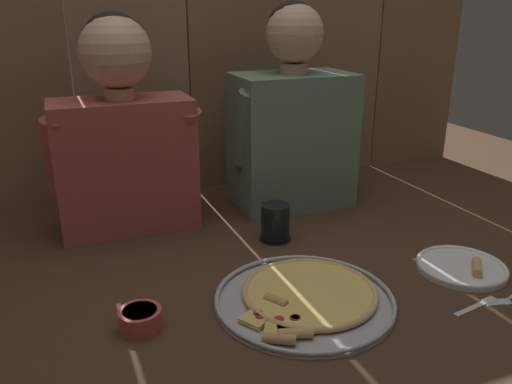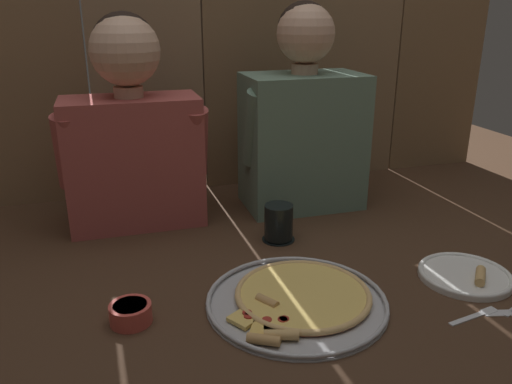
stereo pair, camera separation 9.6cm
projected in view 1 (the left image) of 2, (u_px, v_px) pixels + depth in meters
The scene contains 8 objects.
ground_plane at pixel (267, 276), 1.22m from camera, with size 3.20×3.20×0.00m, color #422B1C.
pizza_tray at pixel (306, 297), 1.12m from camera, with size 0.39×0.39×0.03m.
dinner_plate at pixel (462, 267), 1.25m from camera, with size 0.21×0.21×0.03m.
drinking_glass at pixel (275, 222), 1.40m from camera, with size 0.09×0.09×0.10m.
dipping_bowl at pixel (140, 318), 1.02m from camera, with size 0.09×0.09×0.04m.
table_fork at pixel (478, 305), 1.10m from camera, with size 0.13×0.04×0.01m.
diner_left at pixel (123, 132), 1.41m from camera, with size 0.42×0.20×0.60m.
diner_right at pixel (293, 119), 1.59m from camera, with size 0.40×0.23×0.63m.
Camera 1 is at (-0.42, -1.00, 0.61)m, focal length 35.85 mm.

